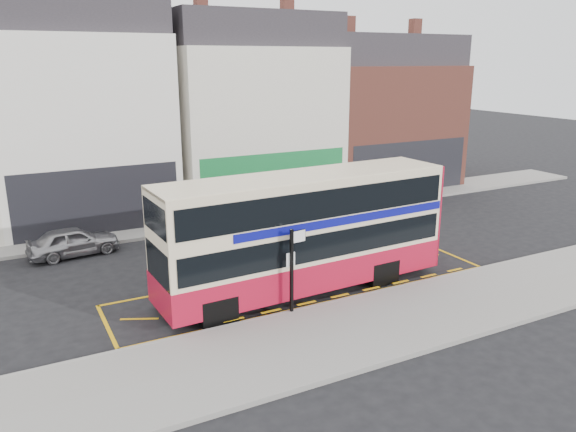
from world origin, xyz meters
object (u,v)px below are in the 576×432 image
car_silver (73,241)px  car_white (385,193)px  street_tree_right (271,134)px  bus_stop_post (293,262)px  car_grey (261,214)px  double_decker_bus (305,231)px

car_silver → car_white: (16.41, 0.50, 0.14)m
car_silver → street_tree_right: (10.87, 3.49, 3.41)m
bus_stop_post → car_grey: 9.71m
bus_stop_post → car_silver: size_ratio=0.75×
car_white → car_grey: bearing=110.2°
car_grey → car_white: (7.84, 0.58, 0.02)m
car_white → street_tree_right: bearing=77.6°
street_tree_right → car_white: bearing=-28.4°
double_decker_bus → car_silver: double_decker_bus is taller
bus_stop_post → car_grey: (3.15, 9.12, -1.08)m
bus_stop_post → car_white: size_ratio=0.53×
double_decker_bus → street_tree_right: (4.13, 11.10, 1.83)m
car_grey → bus_stop_post: bearing=159.2°
double_decker_bus → car_silver: bearing=129.2°
double_decker_bus → bus_stop_post: bearing=-132.1°
car_silver → car_grey: bearing=-97.7°
double_decker_bus → car_grey: 7.88m
double_decker_bus → car_white: (9.67, 8.11, -1.44)m
car_white → double_decker_bus: bearing=145.9°
car_silver → street_tree_right: street_tree_right is taller
car_grey → street_tree_right: size_ratio=0.75×
car_grey → double_decker_bus: bearing=164.6°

